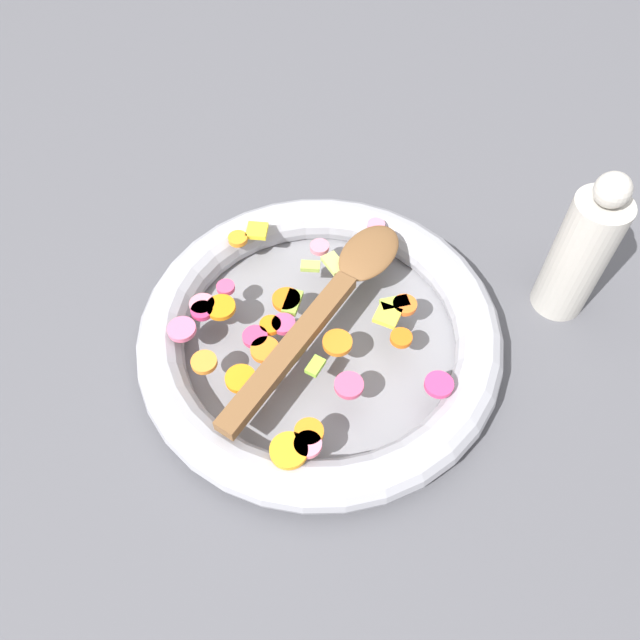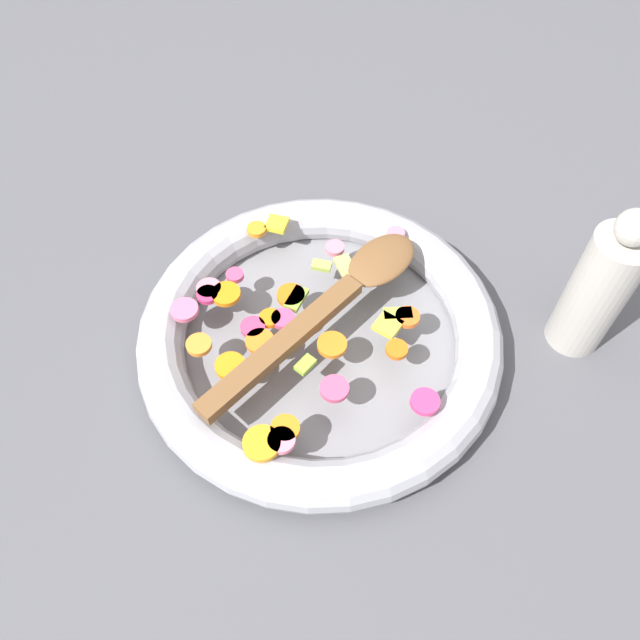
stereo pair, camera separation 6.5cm
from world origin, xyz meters
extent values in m
plane|color=#4C4C51|center=(0.00, 0.00, 0.00)|extent=(4.00, 4.00, 0.00)
cylinder|color=slate|center=(0.00, 0.00, 0.01)|extent=(0.34, 0.34, 0.01)
torus|color=#9E9EA5|center=(0.00, 0.00, 0.03)|extent=(0.39, 0.39, 0.05)
cylinder|color=orange|center=(0.10, 0.10, 0.05)|extent=(0.03, 0.03, 0.01)
cylinder|color=orange|center=(-0.13, 0.00, 0.05)|extent=(0.03, 0.03, 0.01)
cylinder|color=orange|center=(-0.06, 0.11, 0.05)|extent=(0.04, 0.04, 0.01)
cylinder|color=orange|center=(0.01, 0.11, 0.05)|extent=(0.04, 0.04, 0.01)
cylinder|color=orange|center=(-0.03, -0.02, 0.05)|extent=(0.04, 0.04, 0.01)
cylinder|color=orange|center=(0.02, -0.09, 0.05)|extent=(0.03, 0.03, 0.01)
cylinder|color=orange|center=(-0.01, 0.05, 0.05)|extent=(0.03, 0.03, 0.01)
cylinder|color=orange|center=(-0.02, -0.08, 0.05)|extent=(0.03, 0.03, 0.01)
cylinder|color=orange|center=(-0.04, 0.05, 0.05)|extent=(0.03, 0.03, 0.01)
cylinder|color=orange|center=(0.02, 0.04, 0.05)|extent=(0.04, 0.04, 0.01)
cylinder|color=orange|center=(-0.08, 0.07, 0.05)|extent=(0.03, 0.03, 0.01)
cylinder|color=orange|center=(-0.15, 0.02, 0.05)|extent=(0.04, 0.04, 0.01)
cube|color=#AACD3F|center=(0.03, -0.08, 0.05)|extent=(0.02, 0.03, 0.01)
cube|color=#88B03B|center=(0.02, 0.03, 0.05)|extent=(0.03, 0.02, 0.01)
cube|color=#89BD33|center=(0.10, -0.05, 0.05)|extent=(0.02, 0.02, 0.01)
cube|color=#AAC54E|center=(0.07, 0.02, 0.05)|extent=(0.01, 0.02, 0.01)
cube|color=#8FC238|center=(-0.06, 0.00, 0.05)|extent=(0.02, 0.02, 0.01)
cube|color=#B7C460|center=(0.08, -0.01, 0.05)|extent=(0.03, 0.03, 0.01)
cylinder|color=pink|center=(0.10, 0.01, 0.05)|extent=(0.03, 0.03, 0.01)
cylinder|color=#C93A66|center=(-0.03, 0.06, 0.05)|extent=(0.04, 0.04, 0.01)
cylinder|color=pink|center=(-0.14, 0.00, 0.05)|extent=(0.03, 0.03, 0.01)
cylinder|color=pink|center=(0.14, -0.05, 0.05)|extent=(0.03, 0.03, 0.01)
cylinder|color=#DB4B71|center=(-0.08, -0.03, 0.05)|extent=(0.03, 0.03, 0.01)
cylinder|color=pink|center=(0.01, 0.13, 0.05)|extent=(0.04, 0.04, 0.01)
cylinder|color=#CF446E|center=(0.03, 0.10, 0.05)|extent=(0.02, 0.02, 0.01)
cylinder|color=#DC4678|center=(-0.01, 0.04, 0.05)|extent=(0.03, 0.03, 0.01)
cylinder|color=#E16387|center=(-0.02, 0.14, 0.05)|extent=(0.03, 0.03, 0.01)
cylinder|color=#C93064|center=(0.00, 0.12, 0.05)|extent=(0.03, 0.03, 0.01)
cylinder|color=#D9356E|center=(-0.07, -0.12, 0.05)|extent=(0.03, 0.03, 0.01)
cube|color=yellow|center=(0.12, 0.08, 0.05)|extent=(0.02, 0.02, 0.01)
cube|color=yellow|center=(0.01, -0.07, 0.05)|extent=(0.03, 0.03, 0.01)
cube|color=brown|center=(-0.05, 0.03, 0.06)|extent=(0.20, 0.12, 0.01)
ellipsoid|color=brown|center=(0.09, -0.05, 0.06)|extent=(0.11, 0.09, 0.01)
cylinder|color=#B2ADA3|center=(0.08, -0.27, 0.08)|extent=(0.06, 0.06, 0.16)
sphere|color=#B2ADA3|center=(0.08, -0.27, 0.17)|extent=(0.04, 0.04, 0.04)
camera|label=1|loc=(-0.37, -0.03, 0.58)|focal=35.00mm
camera|label=2|loc=(-0.36, -0.09, 0.58)|focal=35.00mm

